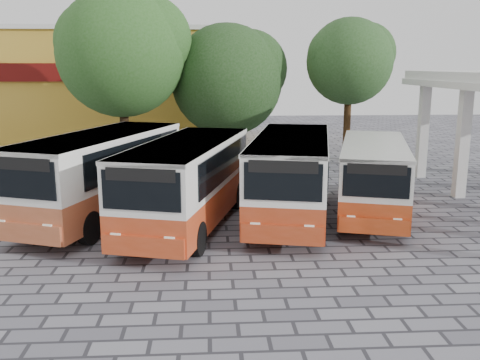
{
  "coord_description": "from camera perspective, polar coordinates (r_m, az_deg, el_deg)",
  "views": [
    {
      "loc": [
        -3.11,
        -16.05,
        5.68
      ],
      "look_at": [
        -1.94,
        3.31,
        1.5
      ],
      "focal_mm": 40.0,
      "sensor_mm": 36.0,
      "label": 1
    }
  ],
  "objects": [
    {
      "name": "ground",
      "position": [
        17.3,
        7.15,
        -7.1
      ],
      "size": [
        90.0,
        90.0,
        0.0
      ],
      "primitive_type": "plane",
      "color": "#5D5B67",
      "rests_on": "ground"
    },
    {
      "name": "shophouse_block",
      "position": [
        42.79,
        -14.28,
        9.77
      ],
      "size": [
        20.4,
        10.4,
        8.3
      ],
      "color": "#BB8F28",
      "rests_on": "ground"
    },
    {
      "name": "bus_far_left",
      "position": [
        20.6,
        -14.62,
        1.03
      ],
      "size": [
        5.52,
        9.43,
        3.19
      ],
      "rotation": [
        0.0,
        0.0,
        -0.35
      ],
      "color": "#B25631",
      "rests_on": "ground"
    },
    {
      "name": "bus_centre_left",
      "position": [
        18.87,
        -5.61,
        0.18
      ],
      "size": [
        4.73,
        9.03,
        3.08
      ],
      "rotation": [
        0.0,
        0.0,
        -0.27
      ],
      "color": "#BC3C18",
      "rests_on": "ground"
    },
    {
      "name": "bus_centre_right",
      "position": [
        19.96,
        5.5,
        0.89
      ],
      "size": [
        4.38,
        9.04,
        3.11
      ],
      "rotation": [
        0.0,
        0.0,
        -0.21
      ],
      "color": "#AC3715",
      "rests_on": "ground"
    },
    {
      "name": "bus_far_right",
      "position": [
        21.15,
        14.04,
        0.7
      ],
      "size": [
        4.4,
        8.18,
        2.78
      ],
      "rotation": [
        0.0,
        0.0,
        -0.28
      ],
      "color": "#C34014",
      "rests_on": "ground"
    },
    {
      "name": "tree_left",
      "position": [
        30.69,
        -12.4,
        13.53
      ],
      "size": [
        7.34,
        6.99,
        9.82
      ],
      "color": "black",
      "rests_on": "ground"
    },
    {
      "name": "tree_middle",
      "position": [
        32.32,
        -1.27,
        11.01
      ],
      "size": [
        6.96,
        6.62,
        8.12
      ],
      "color": "#372113",
      "rests_on": "ground"
    },
    {
      "name": "tree_right",
      "position": [
        33.04,
        11.72,
        12.57
      ],
      "size": [
        5.35,
        5.1,
        8.44
      ],
      "color": "#3C2611",
      "rests_on": "ground"
    }
  ]
}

